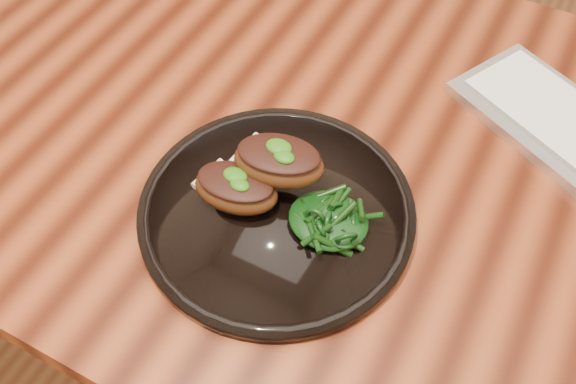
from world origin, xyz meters
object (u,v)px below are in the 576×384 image
Objects in this scene: plate at (277,212)px; lamb_chop_front at (236,188)px; desk at (373,195)px; greens_heap at (329,217)px.

lamb_chop_front reaches higher than plate.
lamb_chop_front is (-0.05, -0.01, 0.03)m from plate.
desk is 0.23m from lamb_chop_front.
lamb_chop_front is 1.17× the size of greens_heap.
greens_heap is at bearing 5.19° from plate.
desk is 5.03× the size of plate.
greens_heap reaches higher than desk.
lamb_chop_front reaches higher than greens_heap.
desk is 0.18m from plate.
plate reaches higher than desk.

